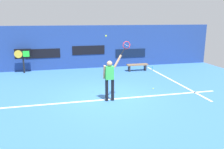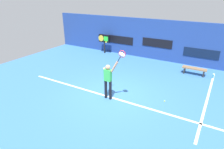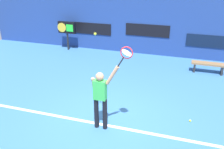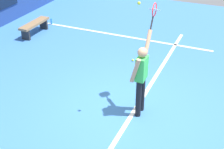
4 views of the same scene
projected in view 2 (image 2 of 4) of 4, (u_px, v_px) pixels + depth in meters
The scene contains 14 objects.
ground_plane at pixel (113, 95), 9.53m from camera, with size 18.00×18.00×0.00m, color #3870B2.
back_wall at pixel (158, 40), 14.05m from camera, with size 18.00×0.20×2.89m, color navy.
sponsor_banner_center at pixel (157, 43), 14.04m from camera, with size 2.20×0.03×0.60m, color black.
sponsor_banner_portside at pixel (120, 40), 15.48m from camera, with size 2.20×0.03×0.60m, color black.
sponsor_banner_starboard at pixel (201, 53), 12.76m from camera, with size 2.20×0.03×0.60m, color #0C1933.
court_baseline at pixel (110, 97), 9.34m from camera, with size 10.00×0.10×0.01m, color white.
court_sideline at pixel (207, 98), 9.23m from camera, with size 0.10×7.00×0.01m, color white.
tennis_player at pixel (108, 79), 8.87m from camera, with size 0.77×0.31×1.94m.
tennis_racket at pixel (122, 55), 8.05m from camera, with size 0.45×0.27×0.61m.
tennis_ball at pixel (106, 42), 8.34m from camera, with size 0.07×0.07×0.07m, color #CCE033.
scoreboard_clock at pixel (104, 39), 15.59m from camera, with size 0.96×0.20×1.52m.
court_bench at pixel (194, 70), 11.75m from camera, with size 1.40×0.36×0.45m.
water_bottle at pixel (213, 76), 11.33m from camera, with size 0.07×0.07×0.24m, color #338CD8.
spare_ball at pixel (165, 101), 8.96m from camera, with size 0.07×0.07×0.07m, color #CCE033.
Camera 2 is at (4.19, -7.23, 4.68)m, focal length 31.25 mm.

